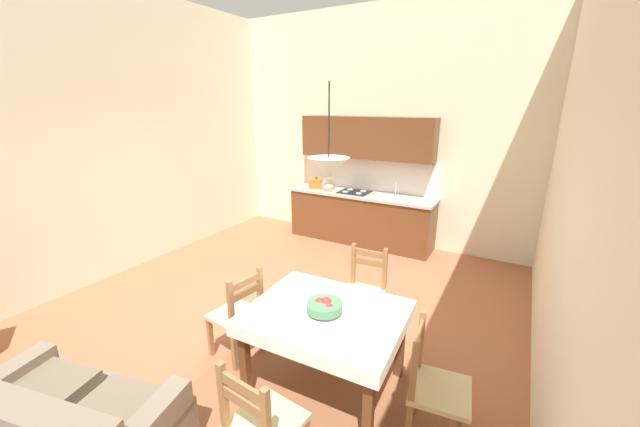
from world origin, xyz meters
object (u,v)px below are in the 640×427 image
dining_chair_tv_side (238,315)px  pendant_lamp (329,168)px  kitchen_cabinetry (362,195)px  dining_chair_kitchen_side (364,292)px  dining_table (326,324)px  fruit_bowl (324,306)px  dining_chair_window_side (434,387)px  dining_chair_camera_side (262,425)px

dining_chair_tv_side → pendant_lamp: pendant_lamp is taller
kitchen_cabinetry → dining_chair_kitchen_side: bearing=-65.7°
dining_table → fruit_bowl: bearing=-89.8°
fruit_bowl → kitchen_cabinetry: bearing=108.6°
dining_table → dining_chair_window_side: size_ratio=1.41×
dining_chair_tv_side → pendant_lamp: bearing=8.3°
dining_chair_window_side → fruit_bowl: (-0.93, 0.03, 0.37)m
dining_chair_kitchen_side → kitchen_cabinetry: bearing=114.3°
dining_table → dining_chair_kitchen_side: dining_chair_kitchen_side is taller
fruit_bowl → dining_table: bearing=90.2°
dining_chair_tv_side → fruit_bowl: size_ratio=3.10×
pendant_lamp → kitchen_cabinetry: bearing=108.8°
kitchen_cabinetry → dining_chair_camera_side: 4.53m
dining_table → fruit_bowl: size_ratio=4.39×
kitchen_cabinetry → dining_table: 3.62m
dining_chair_camera_side → fruit_bowl: bearing=93.0°
kitchen_cabinetry → fruit_bowl: bearing=-71.4°
dining_chair_camera_side → dining_chair_kitchen_side: size_ratio=1.00×
dining_chair_camera_side → fruit_bowl: size_ratio=3.10×
dining_chair_window_side → dining_chair_tv_side: bearing=-179.8°
kitchen_cabinetry → dining_chair_tv_side: bearing=-86.4°
pendant_lamp → dining_chair_tv_side: bearing=-171.7°
dining_chair_kitchen_side → pendant_lamp: bearing=-88.2°
dining_chair_window_side → fruit_bowl: dining_chair_window_side is taller
dining_chair_tv_side → dining_chair_window_side: bearing=0.2°
kitchen_cabinetry → dining_chair_tv_side: size_ratio=2.79×
dining_chair_tv_side → dining_chair_window_side: 1.87m
kitchen_cabinetry → dining_table: bearing=-71.2°
kitchen_cabinetry → dining_chair_window_side: size_ratio=2.79×
dining_chair_kitchen_side → pendant_lamp: size_ratio=1.16×
dining_chair_window_side → dining_chair_camera_side: bearing=-135.2°
pendant_lamp → fruit_bowl: bearing=-76.8°
dining_chair_kitchen_side → fruit_bowl: bearing=-87.0°
dining_chair_kitchen_side → dining_chair_window_side: bearing=-46.1°
kitchen_cabinetry → pendant_lamp: bearing=-71.2°
dining_chair_kitchen_side → fruit_bowl: size_ratio=3.10×
dining_chair_kitchen_side → fruit_bowl: 1.06m
dining_chair_camera_side → dining_chair_tv_side: same height
dining_chair_window_side → kitchen_cabinetry: bearing=121.0°
pendant_lamp → dining_table: bearing=-72.1°
fruit_bowl → dining_chair_tv_side: bearing=-177.9°
dining_table → pendant_lamp: size_ratio=1.63×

